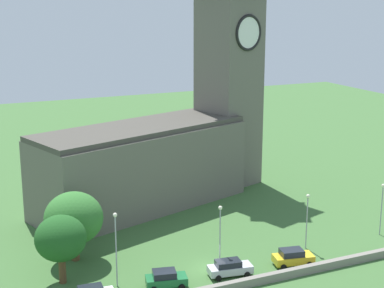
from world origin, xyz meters
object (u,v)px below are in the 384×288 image
church (174,131)px  streetlamp_west_mid (116,239)px  car_yellow (293,257)px  streetlamp_east_mid (307,212)px  car_silver (230,268)px  tree_riverside_west (74,218)px  streetlamp_central (220,226)px  car_green (166,279)px  streetlamp_east_end (382,201)px  tree_riverside_east (61,239)px

church → streetlamp_west_mid: church is taller
car_yellow → streetlamp_east_mid: streetlamp_east_mid is taller
streetlamp_east_mid → car_silver: bearing=-167.1°
tree_riverside_west → church: bearing=40.2°
streetlamp_west_mid → tree_riverside_west: streetlamp_west_mid is taller
car_silver → streetlamp_central: streetlamp_central is taller
car_green → tree_riverside_west: size_ratio=0.57×
streetlamp_east_end → car_green: bearing=-176.1°
car_green → car_yellow: (14.55, -0.95, 0.03)m
tree_riverside_west → tree_riverside_east: bearing=-116.9°
streetlamp_east_mid → streetlamp_west_mid: bearing=-179.9°
car_silver → streetlamp_east_mid: size_ratio=0.73×
car_green → streetlamp_central: bearing=16.4°
streetlamp_central → tree_riverside_east: bearing=169.3°
car_silver → car_green: bearing=177.3°
streetlamp_east_mid → streetlamp_east_end: (10.72, -0.30, -0.05)m
church → car_silver: 27.90m
tree_riverside_west → streetlamp_central: bearing=-29.8°
tree_riverside_west → car_green: bearing=-55.9°
car_green → tree_riverside_west: tree_riverside_west is taller
car_silver → tree_riverside_west: tree_riverside_west is taller
streetlamp_east_mid → car_green: bearing=-173.0°
car_green → car_yellow: size_ratio=0.96×
car_green → streetlamp_west_mid: (-4.44, 2.22, 4.27)m
streetlamp_central → streetlamp_east_end: 22.04m
car_green → tree_riverside_east: (-9.31, 5.21, 3.95)m
car_silver → car_yellow: car_yellow is taller
church → streetlamp_east_mid: (6.88, -23.41, -5.40)m
car_green → tree_riverside_west: 12.84m
streetlamp_central → streetlamp_east_mid: (11.32, 0.17, -0.18)m
tree_riverside_east → streetlamp_east_mid: bearing=-6.0°
streetlamp_west_mid → streetlamp_central: 11.60m
car_green → streetlamp_west_mid: 6.55m
streetlamp_east_mid → tree_riverside_east: 27.94m
streetlamp_central → tree_riverside_east: tree_riverside_east is taller
streetlamp_east_end → streetlamp_east_mid: bearing=178.4°
car_green → streetlamp_east_mid: streetlamp_east_mid is taller
streetlamp_west_mid → streetlamp_east_end: streetlamp_west_mid is taller
streetlamp_east_end → streetlamp_central: bearing=179.7°
church → car_silver: bearing=-99.8°
streetlamp_central → tree_riverside_west: bearing=150.2°
car_yellow → tree_riverside_west: (-21.38, 11.04, 4.00)m
car_green → streetlamp_central: size_ratio=0.64×
streetlamp_west_mid → streetlamp_central: (11.58, -0.11, -0.53)m
car_silver → streetlamp_east_end: size_ratio=0.74×
car_green → tree_riverside_east: 11.38m
streetlamp_east_end → tree_riverside_west: (-36.02, 8.12, 0.51)m
car_silver → car_yellow: size_ratio=1.04×
church → car_yellow: bearing=-83.7°
car_yellow → tree_riverside_west: tree_riverside_west is taller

